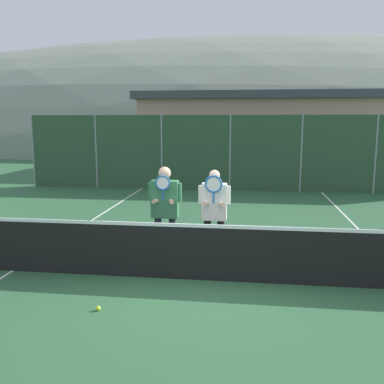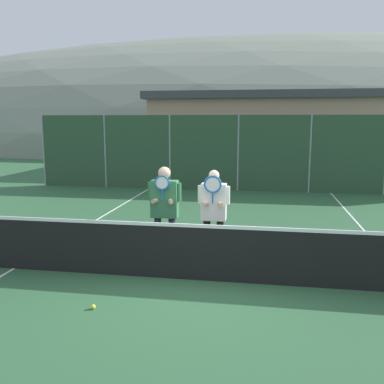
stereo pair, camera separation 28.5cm
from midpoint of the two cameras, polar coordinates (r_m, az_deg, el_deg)
name	(u,v)px [view 1 (the left image)]	position (r m, az deg, el deg)	size (l,w,h in m)	color
ground_plane	(204,280)	(7.23, 0.41, -11.67)	(120.00, 120.00, 0.00)	#2D5B38
hill_distant	(244,139)	(61.28, 6.85, 7.07)	(128.27, 71.26, 24.94)	gray
clubhouse_building	(269,132)	(22.66, 9.88, 7.89)	(13.21, 5.50, 3.97)	tan
fence_back	(230,153)	(16.02, 4.58, 5.19)	(15.62, 0.06, 2.80)	gray
tennis_net	(204,252)	(7.07, 0.41, -7.95)	(9.11, 0.09, 1.05)	gray
court_line_left_sideline	(79,228)	(10.89, -15.54, -4.68)	(0.05, 16.00, 0.01)	white
court_line_right_sideline	(368,238)	(10.35, 21.65, -5.75)	(0.05, 16.00, 0.01)	white
player_leftmost	(165,206)	(7.81, -4.68, -1.86)	(0.62, 0.34, 1.79)	#232838
player_center_left	(214,210)	(7.71, 1.92, -2.37)	(0.58, 0.34, 1.74)	black
car_far_left	(160,159)	(19.23, -4.65, 4.45)	(4.49, 2.05, 1.78)	maroon
car_left_of_center	(273,162)	(18.75, 10.29, 4.02)	(4.02, 2.06, 1.65)	black
tennis_ball_on_court	(98,308)	(6.33, -13.72, -14.85)	(0.07, 0.07, 0.07)	#CCDB33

